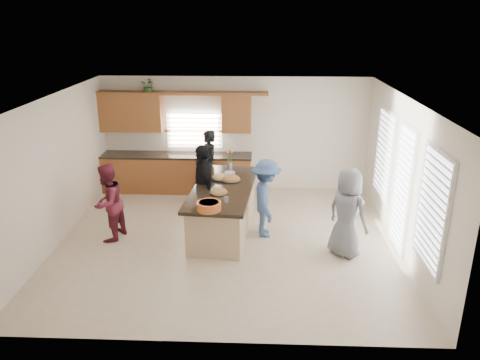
{
  "coord_description": "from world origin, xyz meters",
  "views": [
    {
      "loc": [
        0.58,
        -8.21,
        4.22
      ],
      "look_at": [
        0.23,
        0.34,
        1.15
      ],
      "focal_mm": 35.0,
      "sensor_mm": 36.0,
      "label": 1
    }
  ],
  "objects_px": {
    "woman_left_front": "(203,186)",
    "island": "(223,210)",
    "woman_left_mid": "(108,203)",
    "salad_bowl": "(209,206)",
    "woman_left_back": "(209,165)",
    "woman_right_front": "(347,213)",
    "woman_right_back": "(266,198)"
  },
  "relations": [
    {
      "from": "salad_bowl",
      "to": "woman_right_back",
      "type": "height_order",
      "value": "woman_right_back"
    },
    {
      "from": "island",
      "to": "woman_left_back",
      "type": "relative_size",
      "value": 1.69
    },
    {
      "from": "island",
      "to": "woman_right_back",
      "type": "distance_m",
      "value": 0.94
    },
    {
      "from": "woman_left_front",
      "to": "woman_right_front",
      "type": "height_order",
      "value": "woman_left_front"
    },
    {
      "from": "island",
      "to": "woman_right_front",
      "type": "height_order",
      "value": "woman_right_front"
    },
    {
      "from": "woman_right_front",
      "to": "woman_left_mid",
      "type": "bearing_deg",
      "value": 42.07
    },
    {
      "from": "woman_left_front",
      "to": "island",
      "type": "bearing_deg",
      "value": 39.95
    },
    {
      "from": "island",
      "to": "woman_left_mid",
      "type": "relative_size",
      "value": 1.82
    },
    {
      "from": "island",
      "to": "woman_left_front",
      "type": "height_order",
      "value": "woman_left_front"
    },
    {
      "from": "woman_left_back",
      "to": "woman_right_back",
      "type": "bearing_deg",
      "value": 9.65
    },
    {
      "from": "island",
      "to": "salad_bowl",
      "type": "distance_m",
      "value": 1.33
    },
    {
      "from": "woman_left_back",
      "to": "woman_right_front",
      "type": "xyz_separation_m",
      "value": [
        2.78,
        -2.72,
        0.0
      ]
    },
    {
      "from": "woman_left_back",
      "to": "woman_right_front",
      "type": "relative_size",
      "value": 1.0
    },
    {
      "from": "island",
      "to": "woman_right_back",
      "type": "xyz_separation_m",
      "value": [
        0.85,
        -0.19,
        0.34
      ]
    },
    {
      "from": "salad_bowl",
      "to": "woman_right_front",
      "type": "bearing_deg",
      "value": 5.55
    },
    {
      "from": "woman_left_mid",
      "to": "woman_left_front",
      "type": "xyz_separation_m",
      "value": [
        1.76,
        0.74,
        0.1
      ]
    },
    {
      "from": "salad_bowl",
      "to": "woman_right_front",
      "type": "relative_size",
      "value": 0.26
    },
    {
      "from": "woman_left_mid",
      "to": "woman_right_back",
      "type": "distance_m",
      "value": 3.06
    },
    {
      "from": "salad_bowl",
      "to": "woman_right_back",
      "type": "bearing_deg",
      "value": 44.29
    },
    {
      "from": "island",
      "to": "woman_left_mid",
      "type": "height_order",
      "value": "woman_left_mid"
    },
    {
      "from": "salad_bowl",
      "to": "island",
      "type": "bearing_deg",
      "value": 82.19
    },
    {
      "from": "woman_left_mid",
      "to": "salad_bowl",
      "type": "bearing_deg",
      "value": 87.0
    },
    {
      "from": "island",
      "to": "woman_left_front",
      "type": "distance_m",
      "value": 0.65
    },
    {
      "from": "salad_bowl",
      "to": "woman_left_back",
      "type": "relative_size",
      "value": 0.26
    },
    {
      "from": "woman_left_back",
      "to": "woman_right_front",
      "type": "distance_m",
      "value": 3.89
    },
    {
      "from": "woman_left_front",
      "to": "woman_right_front",
      "type": "xyz_separation_m",
      "value": [
        2.74,
        -1.19,
        -0.04
      ]
    },
    {
      "from": "woman_left_mid",
      "to": "woman_left_front",
      "type": "height_order",
      "value": "woman_left_front"
    },
    {
      "from": "salad_bowl",
      "to": "woman_left_front",
      "type": "xyz_separation_m",
      "value": [
        -0.27,
        1.43,
        -0.16
      ]
    },
    {
      "from": "salad_bowl",
      "to": "woman_left_mid",
      "type": "distance_m",
      "value": 2.16
    },
    {
      "from": "salad_bowl",
      "to": "woman_left_back",
      "type": "height_order",
      "value": "woman_left_back"
    },
    {
      "from": "salad_bowl",
      "to": "woman_right_front",
      "type": "xyz_separation_m",
      "value": [
        2.47,
        0.24,
        -0.2
      ]
    },
    {
      "from": "island",
      "to": "salad_bowl",
      "type": "bearing_deg",
      "value": -92.56
    }
  ]
}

